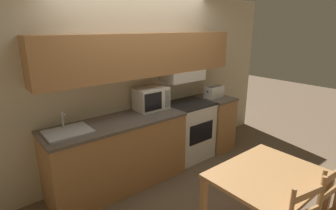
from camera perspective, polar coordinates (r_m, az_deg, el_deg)
name	(u,v)px	position (r m, az deg, el deg)	size (l,w,h in m)	color
ground_plane	(143,162)	(4.32, -5.40, -12.20)	(16.00, 16.00, 0.00)	brown
wall_back	(144,71)	(3.79, -5.25, 7.29)	(5.42, 0.38, 2.55)	beige
lower_counter_main	(119,154)	(3.59, -10.72, -10.39)	(1.85, 0.66, 0.93)	#B27A47
lower_counter_right_stub	(213,122)	(4.68, 9.85, -3.73)	(0.47, 0.66, 0.93)	#B27A47
stove_range	(188,130)	(4.29, 4.37, -5.48)	(0.71, 0.60, 0.93)	white
microwave	(151,99)	(3.78, -3.68, 1.40)	(0.47, 0.32, 0.32)	white
toaster	(214,92)	(4.50, 9.97, 2.87)	(0.32, 0.18, 0.19)	white
sink_basin	(68,132)	(3.19, -20.94, -5.43)	(0.50, 0.40, 0.22)	#B7BABF
dining_table	(268,184)	(2.74, 20.85, -15.73)	(1.03, 0.81, 0.77)	#B27F4C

